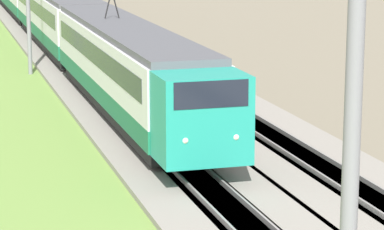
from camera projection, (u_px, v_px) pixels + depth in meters
ballast_main at (70, 61)px, 52.44m from camera, size 240.00×4.40×0.30m
ballast_adjacent at (142, 58)px, 53.58m from camera, size 240.00×4.40×0.30m
track_main at (70, 61)px, 52.43m from camera, size 240.00×1.57×0.45m
track_adjacent at (142, 58)px, 53.58m from camera, size 240.00×1.57×0.45m
passenger_train at (56, 14)px, 57.12m from camera, size 65.36×2.83×4.99m
catenary_mast_near at (353, 209)px, 11.42m from camera, size 0.22×2.56×8.81m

